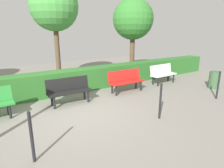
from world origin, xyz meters
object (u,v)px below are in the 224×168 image
object	(u,v)px
tree_mid	(54,7)
trash_bin	(214,80)
bench_red	(126,80)
bench_black	(69,90)
tree_near	(133,20)
bench_white	(163,73)

from	to	relation	value
tree_mid	trash_bin	world-z (taller)	tree_mid
bench_red	tree_mid	size ratio (longest dim) A/B	0.33
bench_black	tree_near	bearing A→B (deg)	-149.94
tree_mid	trash_bin	size ratio (longest dim) A/B	6.27
bench_black	trash_bin	distance (m)	6.00
bench_red	tree_near	world-z (taller)	tree_near
tree_near	tree_mid	xyz separation A→B (m)	(4.02, -0.63, 0.43)
bench_red	tree_near	distance (m)	4.29
bench_black	trash_bin	world-z (taller)	bench_black
tree_near	tree_mid	distance (m)	4.09
bench_black	tree_near	size ratio (longest dim) A/B	0.36
bench_red	bench_black	xyz separation A→B (m)	(2.35, -0.01, -0.00)
bench_white	trash_bin	xyz separation A→B (m)	(-1.21, 1.76, -0.12)
bench_red	bench_black	size ratio (longest dim) A/B	1.02
bench_red	tree_near	xyz separation A→B (m)	(-2.40, -2.57, 2.46)
bench_black	tree_mid	distance (m)	4.36
bench_white	bench_black	size ratio (longest dim) A/B	0.95
bench_black	bench_white	bearing A→B (deg)	-177.25
bench_white	tree_mid	distance (m)	5.71
tree_mid	trash_bin	distance (m)	7.62
bench_white	tree_mid	bearing A→B (deg)	-41.12
bench_white	tree_near	bearing A→B (deg)	-96.61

